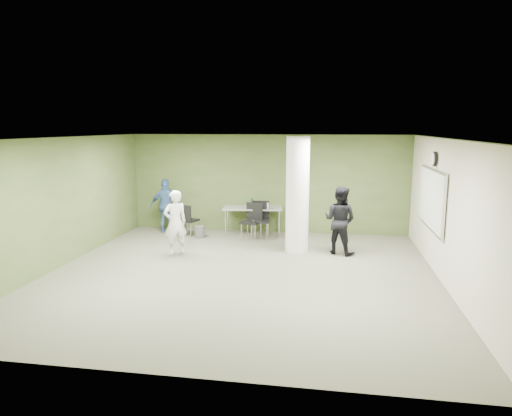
% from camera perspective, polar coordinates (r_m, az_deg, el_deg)
% --- Properties ---
extents(floor, '(8.00, 8.00, 0.00)m').
position_cam_1_polar(floor, '(9.58, -1.85, -8.25)').
color(floor, '#4F4E3E').
rests_on(floor, ground).
extents(ceiling, '(8.00, 8.00, 0.00)m').
position_cam_1_polar(ceiling, '(9.09, -1.95, 8.74)').
color(ceiling, white).
rests_on(ceiling, wall_back).
extents(wall_back, '(8.00, 2.80, 0.02)m').
position_cam_1_polar(wall_back, '(13.14, 1.47, 3.06)').
color(wall_back, '#3F5327').
rests_on(wall_back, floor).
extents(wall_left, '(0.02, 8.00, 2.80)m').
position_cam_1_polar(wall_left, '(10.74, -23.34, 0.62)').
color(wall_left, '#3F5327').
rests_on(wall_left, floor).
extents(wall_right_cream, '(0.02, 8.00, 2.80)m').
position_cam_1_polar(wall_right_cream, '(9.34, 22.96, -0.68)').
color(wall_right_cream, beige).
rests_on(wall_right_cream, floor).
extents(column, '(0.56, 0.56, 2.80)m').
position_cam_1_polar(column, '(11.06, 5.20, 1.68)').
color(column, silver).
rests_on(column, floor).
extents(whiteboard, '(0.05, 2.30, 1.30)m').
position_cam_1_polar(whiteboard, '(10.46, 21.06, 1.09)').
color(whiteboard, silver).
rests_on(whiteboard, wall_right_cream).
extents(wall_clock, '(0.06, 0.32, 0.32)m').
position_cam_1_polar(wall_clock, '(10.37, 21.37, 5.74)').
color(wall_clock, black).
rests_on(wall_clock, wall_right_cream).
extents(folding_table, '(1.72, 0.90, 1.04)m').
position_cam_1_polar(folding_table, '(12.81, -0.38, -0.13)').
color(folding_table, gray).
rests_on(folding_table, floor).
extents(wastebasket, '(0.28, 0.28, 0.33)m').
position_cam_1_polar(wastebasket, '(12.67, -7.06, -2.97)').
color(wastebasket, '#4C4C4C').
rests_on(wastebasket, floor).
extents(chair_back_left, '(0.50, 0.50, 0.84)m').
position_cam_1_polar(chair_back_left, '(13.48, -9.93, -0.85)').
color(chair_back_left, black).
rests_on(chair_back_left, floor).
extents(chair_back_right, '(0.56, 0.56, 0.90)m').
position_cam_1_polar(chair_back_right, '(12.80, -8.62, -1.22)').
color(chair_back_right, black).
rests_on(chair_back_right, floor).
extents(chair_table_left, '(0.59, 0.59, 0.98)m').
position_cam_1_polar(chair_table_left, '(12.37, -0.44, -1.28)').
color(chair_table_left, black).
rests_on(chair_table_left, floor).
extents(chair_table_right, '(0.53, 0.53, 1.01)m').
position_cam_1_polar(chair_table_right, '(12.47, 0.53, -1.08)').
color(chair_table_right, black).
rests_on(chair_table_right, floor).
extents(woman_white, '(0.67, 0.64, 1.55)m').
position_cam_1_polar(woman_white, '(11.00, -10.05, -1.80)').
color(woman_white, white).
rests_on(woman_white, floor).
extents(man_black, '(0.98, 0.90, 1.64)m').
position_cam_1_polar(man_black, '(11.07, 10.44, -1.51)').
color(man_black, black).
rests_on(man_black, floor).
extents(man_blue, '(0.98, 0.63, 1.55)m').
position_cam_1_polar(man_blue, '(13.34, -11.13, 0.28)').
color(man_blue, '#385A8C').
rests_on(man_blue, floor).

